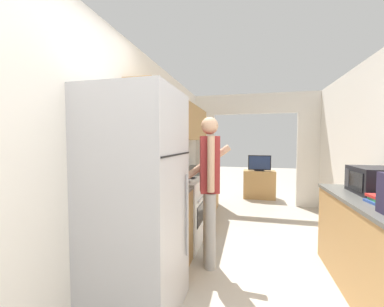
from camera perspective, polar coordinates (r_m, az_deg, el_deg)
The scene contains 9 objects.
wall_left at distance 3.31m, azimuth -7.80°, elevation 3.11°, with size 0.38×6.72×2.50m.
wall_far_with_doorway at distance 5.52m, azimuth 14.82°, elevation 3.13°, with size 3.12×0.06×2.50m.
counter_left at distance 4.09m, azimuth -0.18°, elevation -10.92°, with size 0.62×3.04×0.90m.
refrigerator at distance 2.05m, azimuth -13.19°, elevation -11.54°, with size 0.73×0.74×1.85m.
range_oven at distance 3.41m, azimuth -3.07°, elevation -13.70°, with size 0.66×0.77×1.04m.
person at distance 2.73m, azimuth 4.25°, elevation -7.87°, with size 0.55×0.44×1.71m.
microwave at distance 3.02m, azimuth 38.09°, elevation -5.24°, with size 0.40×0.50×0.27m.
tv_cabinet at distance 6.21m, azimuth 15.95°, elevation -7.19°, with size 0.77×0.42×0.70m.
television at distance 6.09m, azimuth 16.04°, elevation -2.28°, with size 0.55×0.16×0.39m.
Camera 1 is at (-0.11, -1.17, 1.44)m, focal length 22.00 mm.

